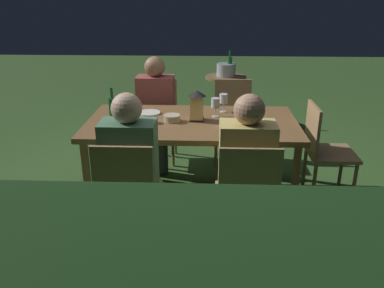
{
  "coord_description": "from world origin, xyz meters",
  "views": [
    {
      "loc": [
        -0.13,
        3.27,
        1.8
      ],
      "look_at": [
        0.0,
        0.0,
        0.5
      ],
      "focal_mm": 37.35,
      "sensor_mm": 36.0,
      "label": 1
    }
  ],
  "objects_px": {
    "lantern_centerpiece": "(197,104)",
    "wine_glass_b": "(134,108)",
    "wine_glass_a": "(224,99)",
    "bowl_olives": "(226,124)",
    "chair_head_near": "(324,148)",
    "person_in_green": "(132,160)",
    "plate_c": "(133,130)",
    "plate_b": "(149,113)",
    "chair_side_right_b": "(128,192)",
    "person_in_mustard": "(245,162)",
    "green_bottle_on_table": "(113,108)",
    "plate_a": "(251,111)",
    "bowl_bread": "(172,118)",
    "chair_side_right_a": "(247,194)",
    "chair_side_left_b": "(158,116)",
    "chair_side_left_a": "(233,117)",
    "ice_bucket": "(226,69)",
    "person_in_rust": "(155,107)",
    "side_table": "(225,91)",
    "dining_table": "(192,126)",
    "wine_glass_c": "(215,104)"
  },
  "relations": [
    {
      "from": "lantern_centerpiece",
      "to": "wine_glass_b",
      "type": "relative_size",
      "value": 1.57
    },
    {
      "from": "wine_glass_a",
      "to": "bowl_olives",
      "type": "relative_size",
      "value": 1.44
    },
    {
      "from": "chair_head_near",
      "to": "wine_glass_a",
      "type": "relative_size",
      "value": 5.15
    },
    {
      "from": "person_in_green",
      "to": "chair_head_near",
      "type": "bearing_deg",
      "value": -156.58
    },
    {
      "from": "plate_c",
      "to": "plate_b",
      "type": "bearing_deg",
      "value": -97.76
    },
    {
      "from": "chair_side_right_b",
      "to": "person_in_mustard",
      "type": "relative_size",
      "value": 0.76
    },
    {
      "from": "person_in_mustard",
      "to": "wine_glass_b",
      "type": "height_order",
      "value": "person_in_mustard"
    },
    {
      "from": "chair_head_near",
      "to": "wine_glass_b",
      "type": "relative_size",
      "value": 5.15
    },
    {
      "from": "green_bottle_on_table",
      "to": "plate_c",
      "type": "bearing_deg",
      "value": 130.31
    },
    {
      "from": "chair_head_near",
      "to": "chair_side_right_b",
      "type": "bearing_deg",
      "value": 29.18
    },
    {
      "from": "plate_a",
      "to": "bowl_bread",
      "type": "relative_size",
      "value": 1.62
    },
    {
      "from": "bowl_olives",
      "to": "chair_side_right_a",
      "type": "bearing_deg",
      "value": 99.42
    },
    {
      "from": "lantern_centerpiece",
      "to": "green_bottle_on_table",
      "type": "distance_m",
      "value": 0.72
    },
    {
      "from": "chair_side_left_b",
      "to": "chair_side_left_a",
      "type": "relative_size",
      "value": 1.0
    },
    {
      "from": "plate_c",
      "to": "bowl_olives",
      "type": "height_order",
      "value": "bowl_olives"
    },
    {
      "from": "person_in_green",
      "to": "plate_c",
      "type": "distance_m",
      "value": 0.41
    },
    {
      "from": "wine_glass_a",
      "to": "ice_bucket",
      "type": "relative_size",
      "value": 0.49
    },
    {
      "from": "chair_side_right_b",
      "to": "person_in_rust",
      "type": "bearing_deg",
      "value": -90.0
    },
    {
      "from": "green_bottle_on_table",
      "to": "side_table",
      "type": "xyz_separation_m",
      "value": [
        -1.06,
        -2.2,
        -0.39
      ]
    },
    {
      "from": "chair_side_left_b",
      "to": "wine_glass_a",
      "type": "distance_m",
      "value": 0.97
    },
    {
      "from": "wine_glass_a",
      "to": "bowl_bread",
      "type": "xyz_separation_m",
      "value": [
        0.45,
        0.3,
        -0.09
      ]
    },
    {
      "from": "chair_side_right_b",
      "to": "green_bottle_on_table",
      "type": "distance_m",
      "value": 0.95
    },
    {
      "from": "chair_head_near",
      "to": "chair_side_right_b",
      "type": "distance_m",
      "value": 1.79
    },
    {
      "from": "person_in_mustard",
      "to": "green_bottle_on_table",
      "type": "relative_size",
      "value": 3.96
    },
    {
      "from": "dining_table",
      "to": "plate_b",
      "type": "xyz_separation_m",
      "value": [
        0.4,
        -0.19,
        0.06
      ]
    },
    {
      "from": "person_in_green",
      "to": "ice_bucket",
      "type": "bearing_deg",
      "value": -105.46
    },
    {
      "from": "chair_head_near",
      "to": "chair_side_left_b",
      "type": "height_order",
      "value": "same"
    },
    {
      "from": "chair_side_right_a",
      "to": "wine_glass_a",
      "type": "relative_size",
      "value": 5.15
    },
    {
      "from": "wine_glass_b",
      "to": "person_in_green",
      "type": "bearing_deg",
      "value": 97.57
    },
    {
      "from": "bowl_bread",
      "to": "chair_side_left_b",
      "type": "bearing_deg",
      "value": -75.16
    },
    {
      "from": "chair_head_near",
      "to": "bowl_olives",
      "type": "distance_m",
      "value": 0.92
    },
    {
      "from": "green_bottle_on_table",
      "to": "wine_glass_c",
      "type": "bearing_deg",
      "value": -170.42
    },
    {
      "from": "chair_head_near",
      "to": "wine_glass_a",
      "type": "xyz_separation_m",
      "value": [
        0.87,
        -0.28,
        0.35
      ]
    },
    {
      "from": "chair_side_left_b",
      "to": "side_table",
      "type": "xyz_separation_m",
      "value": [
        -0.79,
        -1.31,
        -0.05
      ]
    },
    {
      "from": "bowl_olives",
      "to": "bowl_bread",
      "type": "xyz_separation_m",
      "value": [
        0.46,
        -0.13,
        0.0
      ]
    },
    {
      "from": "chair_side_left_b",
      "to": "chair_side_right_b",
      "type": "bearing_deg",
      "value": 90.0
    },
    {
      "from": "chair_side_right_b",
      "to": "ice_bucket",
      "type": "height_order",
      "value": "ice_bucket"
    },
    {
      "from": "ice_bucket",
      "to": "wine_glass_c",
      "type": "bearing_deg",
      "value": 84.97
    },
    {
      "from": "chair_side_right_b",
      "to": "ice_bucket",
      "type": "xyz_separation_m",
      "value": [
        -0.79,
        -3.05,
        0.27
      ]
    },
    {
      "from": "person_in_rust",
      "to": "chair_side_right_a",
      "type": "bearing_deg",
      "value": 117.76
    },
    {
      "from": "ice_bucket",
      "to": "plate_c",
      "type": "bearing_deg",
      "value": 71.05
    },
    {
      "from": "chair_side_right_a",
      "to": "wine_glass_c",
      "type": "height_order",
      "value": "wine_glass_c"
    },
    {
      "from": "person_in_rust",
      "to": "side_table",
      "type": "xyz_separation_m",
      "value": [
        -0.79,
        -1.51,
        -0.2
      ]
    },
    {
      "from": "chair_side_left_b",
      "to": "side_table",
      "type": "distance_m",
      "value": 1.53
    },
    {
      "from": "person_in_rust",
      "to": "wine_glass_c",
      "type": "height_order",
      "value": "person_in_rust"
    },
    {
      "from": "chair_side_left_a",
      "to": "wine_glass_c",
      "type": "height_order",
      "value": "wine_glass_c"
    },
    {
      "from": "chair_side_left_a",
      "to": "dining_table",
      "type": "bearing_deg",
      "value": 64.96
    },
    {
      "from": "dining_table",
      "to": "ice_bucket",
      "type": "bearing_deg",
      "value": -99.96
    },
    {
      "from": "dining_table",
      "to": "person_in_green",
      "type": "height_order",
      "value": "person_in_green"
    },
    {
      "from": "chair_side_left_a",
      "to": "plate_c",
      "type": "xyz_separation_m",
      "value": [
        0.87,
        1.15,
        0.24
      ]
    }
  ]
}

